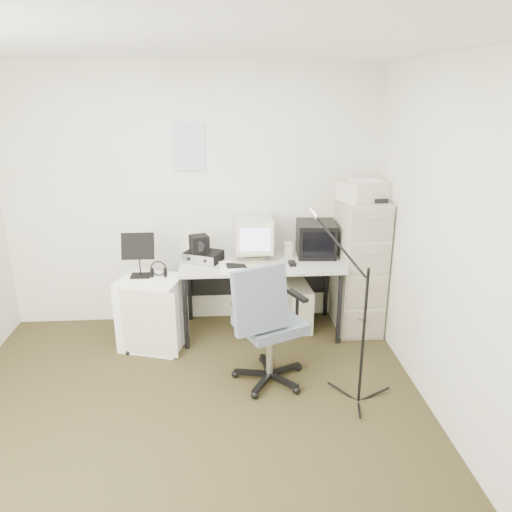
{
  "coord_description": "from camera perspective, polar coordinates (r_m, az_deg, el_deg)",
  "views": [
    {
      "loc": [
        0.28,
        -2.94,
        2.3
      ],
      "look_at": [
        0.55,
        0.95,
        0.95
      ],
      "focal_mm": 35.0,
      "sensor_mm": 36.0,
      "label": 1
    }
  ],
  "objects": [
    {
      "name": "floor",
      "position": [
        3.75,
        -7.84,
        -19.07
      ],
      "size": [
        3.6,
        3.6,
        0.01
      ],
      "primitive_type": "cube",
      "color": "#2F2817",
      "rests_on": "ground"
    },
    {
      "name": "ceiling",
      "position": [
        2.96,
        -10.18,
        22.69
      ],
      "size": [
        3.6,
        3.6,
        0.01
      ],
      "primitive_type": "cube",
      "color": "white",
      "rests_on": "ground"
    },
    {
      "name": "wall_back",
      "position": [
        4.87,
        -7.22,
        6.47
      ],
      "size": [
        3.6,
        0.02,
        2.5
      ],
      "primitive_type": "cube",
      "color": "silver",
      "rests_on": "ground"
    },
    {
      "name": "wall_front",
      "position": [
        1.58,
        -14.38,
        -23.36
      ],
      "size": [
        3.6,
        0.02,
        2.5
      ],
      "primitive_type": "cube",
      "color": "silver",
      "rests_on": "ground"
    },
    {
      "name": "wall_right",
      "position": [
        3.47,
        22.2,
        0.04
      ],
      "size": [
        0.02,
        3.6,
        2.5
      ],
      "primitive_type": "cube",
      "color": "silver",
      "rests_on": "ground"
    },
    {
      "name": "wall_calendar",
      "position": [
        4.77,
        -7.72,
        12.3
      ],
      "size": [
        0.3,
        0.02,
        0.44
      ],
      "primitive_type": "cube",
      "color": "white",
      "rests_on": "wall_back"
    },
    {
      "name": "filing_cabinet",
      "position": [
        4.9,
        11.68,
        -1.03
      ],
      "size": [
        0.4,
        0.6,
        1.3
      ],
      "primitive_type": "cube",
      "color": "beige",
      "rests_on": "floor"
    },
    {
      "name": "printer",
      "position": [
        4.65,
        12.45,
        7.31
      ],
      "size": [
        0.53,
        0.46,
        0.17
      ],
      "primitive_type": "cube",
      "rotation": [
        0.0,
        0.0,
        0.41
      ],
      "color": "beige",
      "rests_on": "filing_cabinet"
    },
    {
      "name": "desk",
      "position": [
        4.81,
        0.54,
        -4.63
      ],
      "size": [
        1.5,
        0.7,
        0.73
      ],
      "primitive_type": "cube",
      "color": "beige",
      "rests_on": "floor"
    },
    {
      "name": "crt_monitor",
      "position": [
        4.7,
        -0.26,
        2.04
      ],
      "size": [
        0.35,
        0.37,
        0.38
      ],
      "primitive_type": "cube",
      "rotation": [
        0.0,
        0.0,
        0.01
      ],
      "color": "beige",
      "rests_on": "desk"
    },
    {
      "name": "crt_tv",
      "position": [
        4.82,
        6.87,
        1.97
      ],
      "size": [
        0.38,
        0.4,
        0.33
      ],
      "primitive_type": "cube",
      "rotation": [
        0.0,
        0.0,
        -0.06
      ],
      "color": "black",
      "rests_on": "desk"
    },
    {
      "name": "desk_speaker",
      "position": [
        4.77,
        3.63,
        0.73
      ],
      "size": [
        0.09,
        0.09,
        0.14
      ],
      "primitive_type": "cube",
      "rotation": [
        0.0,
        0.0,
        0.25
      ],
      "color": "beige",
      "rests_on": "desk"
    },
    {
      "name": "keyboard",
      "position": [
        4.55,
        0.0,
        -0.95
      ],
      "size": [
        0.48,
        0.28,
        0.03
      ],
      "primitive_type": "cube",
      "rotation": [
        0.0,
        0.0,
        -0.29
      ],
      "color": "beige",
      "rests_on": "desk"
    },
    {
      "name": "mouse",
      "position": [
        4.57,
        4.14,
        -0.85
      ],
      "size": [
        0.07,
        0.11,
        0.03
      ],
      "primitive_type": "cube",
      "rotation": [
        0.0,
        0.0,
        0.06
      ],
      "color": "black",
      "rests_on": "desk"
    },
    {
      "name": "radio_receiver",
      "position": [
        4.68,
        -6.0,
        -0.01
      ],
      "size": [
        0.39,
        0.35,
        0.09
      ],
      "primitive_type": "cube",
      "rotation": [
        0.0,
        0.0,
        -0.43
      ],
      "color": "black",
      "rests_on": "desk"
    },
    {
      "name": "radio_speaker",
      "position": [
        4.63,
        -6.5,
        1.38
      ],
      "size": [
        0.2,
        0.19,
        0.16
      ],
      "primitive_type": "cube",
      "rotation": [
        0.0,
        0.0,
        0.32
      ],
      "color": "black",
      "rests_on": "radio_receiver"
    },
    {
      "name": "papers",
      "position": [
        4.49,
        -2.81,
        -1.26
      ],
      "size": [
        0.24,
        0.3,
        0.02
      ],
      "primitive_type": "cube",
      "rotation": [
        0.0,
        0.0,
        0.1
      ],
      "color": "white",
      "rests_on": "desk"
    },
    {
      "name": "pc_tower",
      "position": [
        4.99,
        4.81,
        -5.67
      ],
      "size": [
        0.24,
        0.48,
        0.44
      ],
      "primitive_type": "cube",
      "rotation": [
        0.0,
        0.0,
        0.07
      ],
      "color": "beige",
      "rests_on": "floor"
    },
    {
      "name": "office_chair",
      "position": [
        3.96,
        1.61,
        -7.56
      ],
      "size": [
        0.81,
        0.81,
        1.05
      ],
      "primitive_type": "cube",
      "rotation": [
        0.0,
        0.0,
        0.44
      ],
      "color": "slate",
      "rests_on": "floor"
    },
    {
      "name": "side_cart",
      "position": [
        4.66,
        -11.8,
        -6.36
      ],
      "size": [
        0.63,
        0.56,
        0.66
      ],
      "primitive_type": "cube",
      "rotation": [
        0.0,
        0.0,
        -0.28
      ],
      "color": "white",
      "rests_on": "floor"
    },
    {
      "name": "music_stand",
      "position": [
        4.53,
        -13.23,
        0.19
      ],
      "size": [
        0.32,
        0.26,
        0.42
      ],
      "primitive_type": "cube",
      "rotation": [
        0.0,
        0.0,
        -0.42
      ],
      "color": "black",
      "rests_on": "side_cart"
    },
    {
      "name": "headphones",
      "position": [
        4.54,
        -11.08,
        -1.74
      ],
      "size": [
        0.18,
        0.18,
        0.03
      ],
      "primitive_type": "torus",
      "rotation": [
        0.0,
        0.0,
        -0.15
      ],
      "color": "black",
      "rests_on": "side_cart"
    },
    {
      "name": "mic_stand",
      "position": [
        3.7,
        12.34,
        -6.8
      ],
      "size": [
        0.03,
        0.03,
        1.42
      ],
      "primitive_type": "cylinder",
      "rotation": [
        0.0,
        0.0,
        2.1
      ],
      "color": "black",
      "rests_on": "floor"
    }
  ]
}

